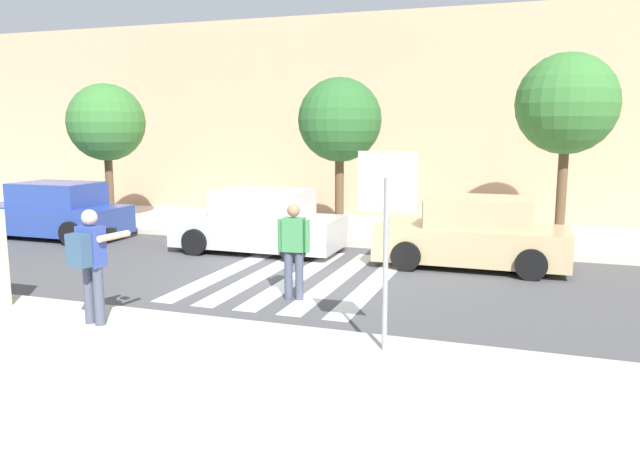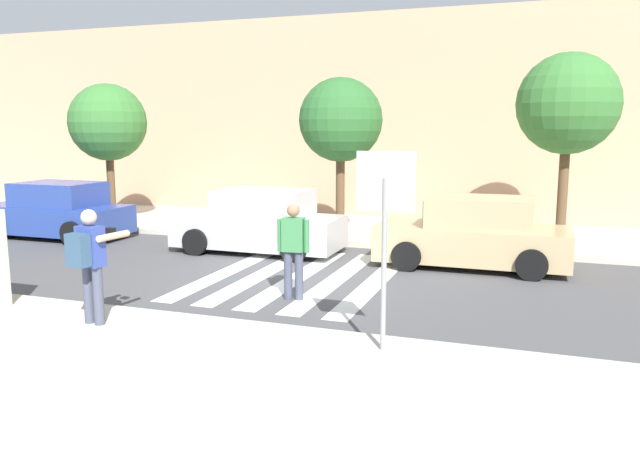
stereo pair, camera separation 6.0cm
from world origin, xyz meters
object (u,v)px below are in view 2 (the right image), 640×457
stop_sign (385,207)px  photographer_with_backpack (90,257)px  street_tree_center (341,121)px  street_tree_west (108,123)px  parked_car_blue (57,212)px  pedestrian_crossing (293,246)px  street_tree_east (568,105)px  parked_car_tan (474,235)px  parked_car_silver (260,223)px

stop_sign → photographer_with_backpack: bearing=-175.2°
street_tree_center → street_tree_west: bearing=179.6°
street_tree_west → street_tree_center: size_ratio=1.00×
parked_car_blue → street_tree_west: bearing=84.3°
pedestrian_crossing → parked_car_blue: size_ratio=0.42×
stop_sign → street_tree_west: street_tree_west is taller
street_tree_east → parked_car_blue: bearing=-169.5°
parked_car_tan → pedestrian_crossing: bearing=-126.5°
stop_sign → parked_car_tan: (0.57, 6.07, -1.31)m
parked_car_blue → parked_car_tan: (11.32, 0.00, 0.00)m
stop_sign → parked_car_tan: bearing=84.6°
pedestrian_crossing → parked_car_tan: (2.76, 3.74, -0.25)m
parked_car_tan → street_tree_center: street_tree_center is taller
parked_car_blue → street_tree_center: size_ratio=0.98×
photographer_with_backpack → parked_car_tan: (4.91, 6.43, -0.44)m
parked_car_tan → street_tree_east: 4.17m
stop_sign → parked_car_tan: size_ratio=0.64×
photographer_with_backpack → street_tree_west: size_ratio=0.41×
pedestrian_crossing → street_tree_center: 6.30m
street_tree_west → street_tree_east: 12.96m
stop_sign → photographer_with_backpack: size_ratio=1.51×
stop_sign → parked_car_silver: bearing=126.9°
stop_sign → parked_car_blue: bearing=150.6°
parked_car_tan → street_tree_east: street_tree_east is taller
parked_car_silver → street_tree_east: size_ratio=0.88×
photographer_with_backpack → stop_sign: bearing=4.8°
parked_car_blue → street_tree_west: 3.25m
photographer_with_backpack → street_tree_center: (1.19, 8.51, 2.05)m
parked_car_silver → street_tree_center: 3.53m
parked_car_silver → street_tree_west: 6.80m
stop_sign → street_tree_center: size_ratio=0.62×
parked_car_blue → stop_sign: bearing=-29.4°
street_tree_east → street_tree_center: bearing=-176.4°
parked_car_tan → stop_sign: bearing=-95.4°
parked_car_tan → street_tree_center: (-3.72, 2.07, 2.49)m
photographer_with_backpack → street_tree_east: bearing=52.7°
street_tree_center → parked_car_silver: bearing=-124.2°
parked_car_tan → photographer_with_backpack: bearing=-127.3°
pedestrian_crossing → street_tree_west: 10.43m
street_tree_east → pedestrian_crossing: bearing=-126.8°
stop_sign → pedestrian_crossing: stop_sign is taller
photographer_with_backpack → street_tree_center: street_tree_center is taller
street_tree_center → street_tree_east: (5.56, 0.35, 0.36)m
pedestrian_crossing → parked_car_silver: pedestrian_crossing is taller
parked_car_blue → parked_car_silver: same height
photographer_with_backpack → street_tree_center: bearing=82.1°
pedestrian_crossing → street_tree_west: street_tree_west is taller
stop_sign → street_tree_east: (2.41, 8.50, 1.54)m
photographer_with_backpack → street_tree_west: (-6.20, 8.56, 2.00)m
stop_sign → parked_car_silver: 7.70m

